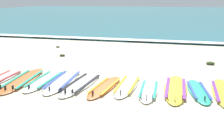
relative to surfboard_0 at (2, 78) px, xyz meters
The scene contains 17 objects.
ground_plane 3.68m from the surfboard_0, ahead, with size 80.00×80.00×0.00m, color beige.
sea 37.88m from the surfboard_0, 84.44° to the left, with size 80.00×60.00×0.10m, color teal.
wave_foam_strip 8.85m from the surfboard_0, 65.52° to the left, with size 80.00×0.72×0.11m, color white.
surfboard_0 is the anchor object (origin of this frame).
surfboard_1 0.72m from the surfboard_0, ahead, with size 0.94×2.64×0.18m.
surfboard_2 1.37m from the surfboard_0, ahead, with size 0.64×2.30×0.18m.
surfboard_3 1.93m from the surfboard_0, ahead, with size 0.83×2.59×0.18m.
surfboard_4 2.54m from the surfboard_0, ahead, with size 0.78×2.48×0.18m.
surfboard_5 3.27m from the surfboard_0, ahead, with size 0.73×2.10×0.18m.
surfboard_6 3.86m from the surfboard_0, ahead, with size 0.58×2.17×0.18m.
surfboard_7 4.48m from the surfboard_0, ahead, with size 0.55×1.96×0.18m.
surfboard_8 5.18m from the surfboard_0, ahead, with size 0.61×2.42×0.18m.
surfboard_9 5.76m from the surfboard_0, ahead, with size 0.73×1.98×0.18m.
surfboard_10 6.41m from the surfboard_0, ahead, with size 0.65×2.36×0.18m.
seaweed_clump_near_shoreline 7.28m from the surfboard_0, 28.68° to the left, with size 0.32×0.25×0.11m, color #384723.
seaweed_clump_mid_sand 5.35m from the surfboard_0, 97.36° to the left, with size 0.20×0.16×0.07m, color #2D381E.
seaweed_clump_by_the_boards 3.49m from the surfboard_0, 83.32° to the left, with size 0.25×0.20×0.09m, color #2D381E.
Camera 1 is at (1.47, -6.82, 2.40)m, focal length 41.72 mm.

